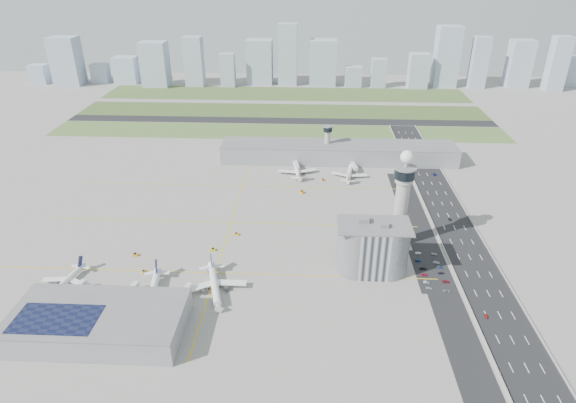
{
  "coord_description": "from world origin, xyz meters",
  "views": [
    {
      "loc": [
        14.04,
        -260.34,
        167.72
      ],
      "look_at": [
        0.0,
        35.0,
        15.0
      ],
      "focal_mm": 30.0,
      "sensor_mm": 36.0,
      "label": 1
    }
  ],
  "objects_px": {
    "car_lot_9": "(440,267)",
    "car_lot_10": "(436,262)",
    "airplane_near_a": "(64,279)",
    "car_lot_2": "(424,275)",
    "secondary_tower": "(327,140)",
    "airplane_far_a": "(297,167)",
    "control_tower": "(402,195)",
    "airplane_near_c": "(214,282)",
    "jet_bridge_near_2": "(180,302)",
    "car_lot_8": "(441,273)",
    "car_lot_1": "(427,282)",
    "car_lot_3": "(423,268)",
    "jet_bridge_near_0": "(69,299)",
    "tug_2": "(213,249)",
    "tug_1": "(143,271)",
    "car_lot_4": "(418,261)",
    "jet_bridge_far_0": "(295,163)",
    "car_hw_1": "(450,219)",
    "airplane_far_b": "(349,171)",
    "tug_5": "(323,180)",
    "car_hw_2": "(435,174)",
    "tug_4": "(302,192)",
    "car_hw_4": "(406,148)",
    "jet_bridge_far_1": "(352,165)",
    "car_lot_11": "(434,254)",
    "car_lot_6": "(447,291)",
    "car_lot_7": "(446,282)",
    "airplane_near_b": "(152,289)",
    "jet_bridge_near_1": "(124,301)",
    "car_hw_0": "(486,316)",
    "tug_3": "(236,234)",
    "admin_building": "(372,248)",
    "car_lot_0": "(429,288)",
    "car_lot_5": "(418,253)"
  },
  "relations": [
    {
      "from": "jet_bridge_far_0",
      "to": "car_hw_1",
      "type": "relative_size",
      "value": 3.92
    },
    {
      "from": "car_lot_10",
      "to": "car_hw_1",
      "type": "height_order",
      "value": "car_hw_1"
    },
    {
      "from": "airplane_near_a",
      "to": "tug_5",
      "type": "xyz_separation_m",
      "value": [
        147.95,
        149.24,
        -4.0
      ]
    },
    {
      "from": "airplane_near_a",
      "to": "car_hw_4",
      "type": "distance_m",
      "value": 322.23
    },
    {
      "from": "secondary_tower",
      "to": "airplane_far_a",
      "type": "relative_size",
      "value": 0.8
    },
    {
      "from": "airplane_far_b",
      "to": "car_lot_8",
      "type": "xyz_separation_m",
      "value": [
        45.06,
        -136.93,
        -4.39
      ]
    },
    {
      "from": "secondary_tower",
      "to": "car_lot_3",
      "type": "relative_size",
      "value": 7.78
    },
    {
      "from": "car_lot_9",
      "to": "car_lot_10",
      "type": "height_order",
      "value": "car_lot_9"
    },
    {
      "from": "car_lot_2",
      "to": "car_hw_1",
      "type": "relative_size",
      "value": 1.18
    },
    {
      "from": "car_lot_1",
      "to": "car_lot_9",
      "type": "distance_m",
      "value": 18.69
    },
    {
      "from": "car_lot_9",
      "to": "airplane_far_b",
      "type": "bearing_deg",
      "value": 28.86
    },
    {
      "from": "tug_3",
      "to": "car_lot_11",
      "type": "bearing_deg",
      "value": -98.95
    },
    {
      "from": "car_hw_0",
      "to": "jet_bridge_far_0",
      "type": "bearing_deg",
      "value": 118.76
    },
    {
      "from": "car_lot_6",
      "to": "car_hw_1",
      "type": "distance_m",
      "value": 85.13
    },
    {
      "from": "admin_building",
      "to": "car_lot_1",
      "type": "xyz_separation_m",
      "value": [
        30.68,
        -11.9,
        -14.69
      ]
    },
    {
      "from": "tug_2",
      "to": "jet_bridge_near_2",
      "type": "bearing_deg",
      "value": -14.39
    },
    {
      "from": "airplane_far_a",
      "to": "tug_2",
      "type": "bearing_deg",
      "value": 150.29
    },
    {
      "from": "jet_bridge_far_1",
      "to": "car_lot_10",
      "type": "xyz_separation_m",
      "value": [
        40.8,
        -145.6,
        -2.3
      ]
    },
    {
      "from": "tug_3",
      "to": "tug_4",
      "type": "distance_m",
      "value": 78.26
    },
    {
      "from": "control_tower",
      "to": "car_hw_2",
      "type": "distance_m",
      "value": 126.08
    },
    {
      "from": "car_lot_2",
      "to": "car_lot_7",
      "type": "xyz_separation_m",
      "value": [
        11.29,
        -6.11,
        0.03
      ]
    },
    {
      "from": "control_tower",
      "to": "jet_bridge_near_2",
      "type": "distance_m",
      "value": 146.36
    },
    {
      "from": "secondary_tower",
      "to": "car_hw_2",
      "type": "bearing_deg",
      "value": -18.84
    },
    {
      "from": "tug_1",
      "to": "car_lot_6",
      "type": "xyz_separation_m",
      "value": [
        174.67,
        -9.98,
        -0.25
      ]
    },
    {
      "from": "admin_building",
      "to": "car_hw_4",
      "type": "distance_m",
      "value": 209.95
    },
    {
      "from": "tug_5",
      "to": "car_lot_4",
      "type": "distance_m",
      "value": 128.3
    },
    {
      "from": "car_lot_3",
      "to": "car_hw_4",
      "type": "distance_m",
      "value": 201.84
    },
    {
      "from": "control_tower",
      "to": "airplane_near_c",
      "type": "bearing_deg",
      "value": -153.3
    },
    {
      "from": "secondary_tower",
      "to": "tug_4",
      "type": "relative_size",
      "value": 9.03
    },
    {
      "from": "airplane_near_a",
      "to": "car_lot_2",
      "type": "relative_size",
      "value": 8.26
    },
    {
      "from": "tug_5",
      "to": "car_lot_0",
      "type": "relative_size",
      "value": 0.83
    },
    {
      "from": "admin_building",
      "to": "tug_4",
      "type": "bearing_deg",
      "value": 113.13
    },
    {
      "from": "jet_bridge_near_0",
      "to": "tug_2",
      "type": "bearing_deg",
      "value": -40.75
    },
    {
      "from": "secondary_tower",
      "to": "car_lot_2",
      "type": "bearing_deg",
      "value": -73.42
    },
    {
      "from": "jet_bridge_near_1",
      "to": "car_lot_4",
      "type": "distance_m",
      "value": 172.08
    },
    {
      "from": "airplane_near_a",
      "to": "airplane_near_b",
      "type": "distance_m",
      "value": 53.35
    },
    {
      "from": "tug_1",
      "to": "car_lot_4",
      "type": "bearing_deg",
      "value": 28.01
    },
    {
      "from": "airplane_far_b",
      "to": "car_lot_5",
      "type": "xyz_separation_m",
      "value": [
        35.62,
        -116.32,
        -4.41
      ]
    },
    {
      "from": "car_lot_1",
      "to": "car_lot_3",
      "type": "relative_size",
      "value": 0.9
    },
    {
      "from": "car_hw_1",
      "to": "car_hw_4",
      "type": "bearing_deg",
      "value": 89.56
    },
    {
      "from": "tug_4",
      "to": "car_lot_10",
      "type": "relative_size",
      "value": 0.89
    },
    {
      "from": "car_lot_0",
      "to": "car_hw_2",
      "type": "relative_size",
      "value": 0.8
    },
    {
      "from": "car_lot_10",
      "to": "jet_bridge_near_2",
      "type": "bearing_deg",
      "value": 116.53
    },
    {
      "from": "control_tower",
      "to": "airplane_far_a",
      "type": "xyz_separation_m",
      "value": [
        -68.25,
        109.74,
        -29.45
      ]
    },
    {
      "from": "secondary_tower",
      "to": "car_lot_11",
      "type": "xyz_separation_m",
      "value": [
        63.57,
        -154.36,
        -18.26
      ]
    },
    {
      "from": "jet_bridge_far_1",
      "to": "tug_5",
      "type": "height_order",
      "value": "jet_bridge_far_1"
    },
    {
      "from": "airplane_near_c",
      "to": "car_lot_3",
      "type": "xyz_separation_m",
      "value": [
        120.44,
        26.38,
        -5.41
      ]
    },
    {
      "from": "secondary_tower",
      "to": "car_lot_1",
      "type": "distance_m",
      "value": 192.15
    },
    {
      "from": "jet_bridge_near_2",
      "to": "car_lot_8",
      "type": "distance_m",
      "value": 150.67
    },
    {
      "from": "secondary_tower",
      "to": "jet_bridge_far_1",
      "type": "distance_m",
      "value": 32.6
    }
  ]
}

